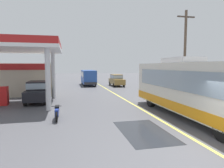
{
  "coord_description": "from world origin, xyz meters",
  "views": [
    {
      "loc": [
        -5.21,
        -6.2,
        3.13
      ],
      "look_at": [
        -1.5,
        10.0,
        1.6
      ],
      "focal_mm": 31.33,
      "sensor_mm": 36.0,
      "label": 1
    }
  ],
  "objects_px": {
    "pedestrian_by_shop": "(46,90)",
    "car_trailing_behind_bus": "(117,80)",
    "minibus_opposing_lane": "(88,76)",
    "pedestrian_near_pump": "(46,89)",
    "motorcycle_parked_forecourt": "(57,112)",
    "car_at_pump": "(38,90)",
    "coach_bus_main": "(190,89)"
  },
  "relations": [
    {
      "from": "minibus_opposing_lane",
      "to": "pedestrian_near_pump",
      "type": "distance_m",
      "value": 13.85
    },
    {
      "from": "motorcycle_parked_forecourt",
      "to": "car_trailing_behind_bus",
      "type": "height_order",
      "value": "car_trailing_behind_bus"
    },
    {
      "from": "car_at_pump",
      "to": "minibus_opposing_lane",
      "type": "height_order",
      "value": "minibus_opposing_lane"
    },
    {
      "from": "car_at_pump",
      "to": "motorcycle_parked_forecourt",
      "type": "bearing_deg",
      "value": -72.8
    },
    {
      "from": "coach_bus_main",
      "to": "pedestrian_by_shop",
      "type": "xyz_separation_m",
      "value": [
        -9.27,
        8.42,
        -0.79
      ]
    },
    {
      "from": "minibus_opposing_lane",
      "to": "pedestrian_by_shop",
      "type": "relative_size",
      "value": 3.69
    },
    {
      "from": "pedestrian_near_pump",
      "to": "car_at_pump",
      "type": "bearing_deg",
      "value": -109.23
    },
    {
      "from": "coach_bus_main",
      "to": "motorcycle_parked_forecourt",
      "type": "height_order",
      "value": "coach_bus_main"
    },
    {
      "from": "pedestrian_near_pump",
      "to": "pedestrian_by_shop",
      "type": "xyz_separation_m",
      "value": [
        0.1,
        -0.41,
        0.0
      ]
    },
    {
      "from": "minibus_opposing_lane",
      "to": "pedestrian_by_shop",
      "type": "height_order",
      "value": "minibus_opposing_lane"
    },
    {
      "from": "car_at_pump",
      "to": "motorcycle_parked_forecourt",
      "type": "xyz_separation_m",
      "value": [
        1.91,
        -6.17,
        -0.57
      ]
    },
    {
      "from": "motorcycle_parked_forecourt",
      "to": "car_trailing_behind_bus",
      "type": "distance_m",
      "value": 19.85
    },
    {
      "from": "minibus_opposing_lane",
      "to": "pedestrian_by_shop",
      "type": "distance_m",
      "value": 14.2
    },
    {
      "from": "car_trailing_behind_bus",
      "to": "car_at_pump",
      "type": "bearing_deg",
      "value": -130.31
    },
    {
      "from": "minibus_opposing_lane",
      "to": "pedestrian_near_pump",
      "type": "relative_size",
      "value": 3.69
    },
    {
      "from": "coach_bus_main",
      "to": "pedestrian_near_pump",
      "type": "relative_size",
      "value": 6.65
    },
    {
      "from": "pedestrian_near_pump",
      "to": "pedestrian_by_shop",
      "type": "distance_m",
      "value": 0.42
    },
    {
      "from": "pedestrian_near_pump",
      "to": "car_trailing_behind_bus",
      "type": "distance_m",
      "value": 14.2
    },
    {
      "from": "minibus_opposing_lane",
      "to": "motorcycle_parked_forecourt",
      "type": "height_order",
      "value": "minibus_opposing_lane"
    },
    {
      "from": "coach_bus_main",
      "to": "minibus_opposing_lane",
      "type": "height_order",
      "value": "coach_bus_main"
    },
    {
      "from": "car_at_pump",
      "to": "pedestrian_near_pump",
      "type": "height_order",
      "value": "car_at_pump"
    },
    {
      "from": "car_at_pump",
      "to": "pedestrian_near_pump",
      "type": "relative_size",
      "value": 2.53
    },
    {
      "from": "car_trailing_behind_bus",
      "to": "motorcycle_parked_forecourt",
      "type": "bearing_deg",
      "value": -114.37
    },
    {
      "from": "car_at_pump",
      "to": "car_trailing_behind_bus",
      "type": "xyz_separation_m",
      "value": [
        10.1,
        11.9,
        0.0
      ]
    },
    {
      "from": "car_at_pump",
      "to": "minibus_opposing_lane",
      "type": "bearing_deg",
      "value": 67.42
    },
    {
      "from": "minibus_opposing_lane",
      "to": "pedestrian_by_shop",
      "type": "bearing_deg",
      "value": -111.93
    },
    {
      "from": "pedestrian_by_shop",
      "to": "car_trailing_behind_bus",
      "type": "relative_size",
      "value": 0.4
    },
    {
      "from": "motorcycle_parked_forecourt",
      "to": "pedestrian_by_shop",
      "type": "height_order",
      "value": "pedestrian_by_shop"
    },
    {
      "from": "minibus_opposing_lane",
      "to": "car_trailing_behind_bus",
      "type": "relative_size",
      "value": 1.46
    },
    {
      "from": "minibus_opposing_lane",
      "to": "pedestrian_by_shop",
      "type": "xyz_separation_m",
      "value": [
        -5.3,
        -13.16,
        -0.54
      ]
    },
    {
      "from": "car_at_pump",
      "to": "motorcycle_parked_forecourt",
      "type": "height_order",
      "value": "car_at_pump"
    },
    {
      "from": "car_at_pump",
      "to": "minibus_opposing_lane",
      "type": "xyz_separation_m",
      "value": [
        5.9,
        14.19,
        0.46
      ]
    }
  ]
}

